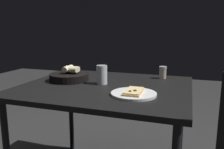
% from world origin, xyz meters
% --- Properties ---
extents(dining_table, '(0.92, 1.09, 0.75)m').
position_xyz_m(dining_table, '(0.00, 0.00, 0.69)').
color(dining_table, black).
rests_on(dining_table, ground).
extents(pizza_plate, '(0.26, 0.26, 0.04)m').
position_xyz_m(pizza_plate, '(-0.17, -0.23, 0.76)').
color(pizza_plate, white).
rests_on(pizza_plate, dining_table).
extents(bread_basket, '(0.28, 0.28, 0.10)m').
position_xyz_m(bread_basket, '(0.05, 0.29, 0.78)').
color(bread_basket, black).
rests_on(bread_basket, dining_table).
extents(beer_glass, '(0.07, 0.07, 0.13)m').
position_xyz_m(beer_glass, '(0.02, 0.03, 0.81)').
color(beer_glass, silver).
rests_on(beer_glass, dining_table).
extents(pepper_shaker, '(0.05, 0.05, 0.09)m').
position_xyz_m(pepper_shaker, '(0.34, -0.33, 0.79)').
color(pepper_shaker, '#BFB299').
rests_on(pepper_shaker, dining_table).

